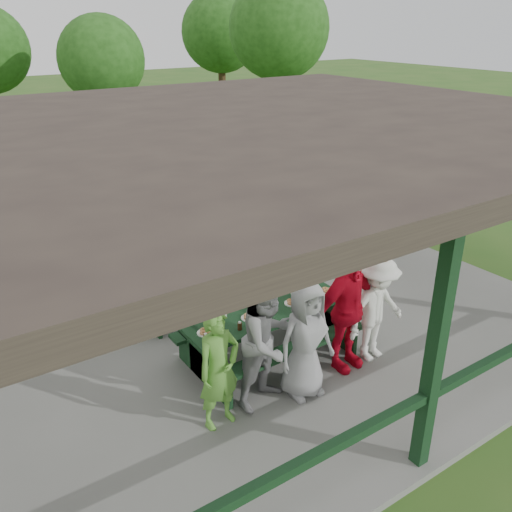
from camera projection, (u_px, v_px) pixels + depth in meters
ground at (237, 323)px, 8.97m from camera, size 90.00×90.00×0.00m
concrete_slab at (237, 320)px, 8.95m from camera, size 10.00×8.00×0.10m
pavilion_structure at (234, 130)px, 7.69m from camera, size 10.60×8.60×3.24m
picnic_table_near at (268, 328)px, 7.72m from camera, size 2.48×1.39×0.75m
picnic_table_far at (199, 278)px, 9.21m from camera, size 2.48×1.39×0.75m
table_setting at (271, 307)px, 7.64m from camera, size 2.33×0.45×0.10m
contestant_green at (219, 369)px, 6.32m from camera, size 0.60×0.42×1.54m
contestant_grey_left at (268, 341)px, 6.67m from camera, size 0.99×0.85×1.77m
contestant_grey_mid at (305, 340)px, 6.84m from camera, size 0.81×0.55×1.60m
contestant_red at (347, 310)px, 7.34m from camera, size 1.09×0.50×1.81m
contestant_white_fedora at (376, 309)px, 7.58m from camera, size 1.05×0.64×1.63m
spectator_lblue at (161, 244)px, 9.62m from camera, size 1.63×1.12×1.69m
spectator_blue at (104, 246)px, 9.57m from camera, size 0.66×0.50×1.65m
spectator_grey at (260, 219)px, 10.72m from camera, size 0.94×0.79×1.74m
pickup_truck at (130, 157)px, 16.27m from camera, size 6.14×3.83×1.58m
tree_mid at (102, 60)px, 19.38m from camera, size 3.08×3.08×4.81m
tree_right at (279, 29)px, 21.42m from camera, size 3.99×3.99×6.23m
tree_far_right at (221, 32)px, 25.84m from camera, size 3.76×3.76×5.87m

